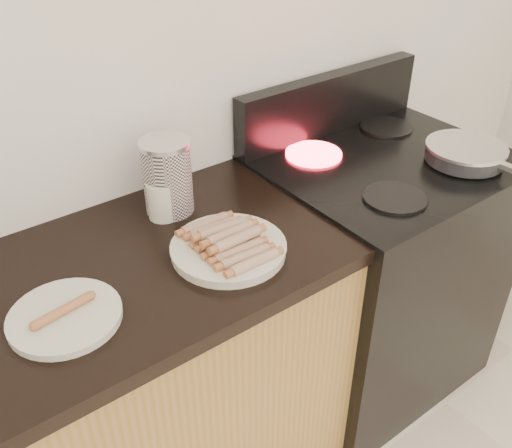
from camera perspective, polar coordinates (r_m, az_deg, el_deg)
wall_back at (r=1.52m, az=-15.69°, el=15.59°), size 4.00×0.04×2.60m
stove at (r=2.10m, az=11.64°, el=-4.80°), size 0.76×0.65×0.91m
stove_panel at (r=1.99m, az=7.40°, el=11.90°), size 0.76×0.06×0.20m
burner_near_left at (r=1.65m, az=13.69°, el=2.56°), size 0.18×0.18×0.01m
burner_near_right at (r=1.90m, az=20.49°, el=5.67°), size 0.18×0.18×0.01m
burner_far_left at (r=1.85m, az=5.78°, el=6.99°), size 0.18×0.18×0.01m
burner_far_right at (r=2.07m, az=12.88°, el=9.40°), size 0.18×0.18×0.01m
frying_pan at (r=1.89m, az=20.32°, el=6.67°), size 0.25×0.43×0.05m
main_plate at (r=1.41m, az=-2.76°, el=-2.59°), size 0.37×0.37×0.02m
side_plate at (r=1.29m, az=-18.56°, el=-8.78°), size 0.29×0.29×0.02m
hotdog_pile at (r=1.39m, az=-2.80°, el=-1.62°), size 0.13×0.24×0.05m
plain_sausages at (r=1.28m, az=-18.71°, el=-8.15°), size 0.13×0.04×0.02m
canister at (r=1.54m, az=-8.85°, el=4.72°), size 0.14×0.14×0.21m
mug at (r=1.54m, az=-9.30°, el=2.46°), size 0.10×0.10×0.11m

